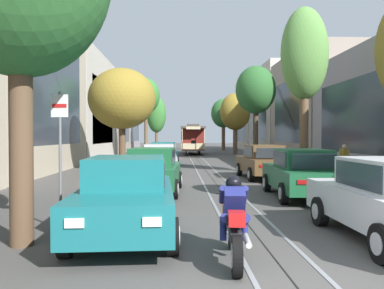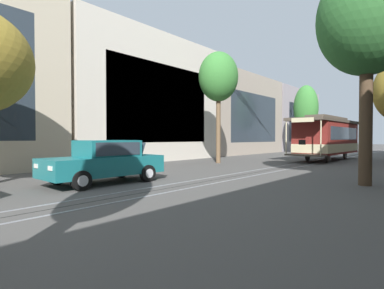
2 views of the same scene
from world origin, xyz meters
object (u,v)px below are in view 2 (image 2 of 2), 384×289
object	(u,v)px
parked_car_teal_fourth_left	(105,161)
street_tree_kerb_left_mid	(218,78)
street_tree_kerb_left_fourth	(306,108)
cable_car_trolley	(327,138)
street_tree_kerb_right_mid	(367,20)

from	to	relation	value
parked_car_teal_fourth_left	street_tree_kerb_left_mid	distance (m)	11.23
street_tree_kerb_left_fourth	cable_car_trolley	distance (m)	9.60
parked_car_teal_fourth_left	street_tree_kerb_left_mid	xyz separation A→B (m)	(-2.03, 9.92, 4.86)
street_tree_kerb_left_mid	street_tree_kerb_left_fourth	bearing A→B (deg)	89.63
street_tree_kerb_left_fourth	cable_car_trolley	world-z (taller)	street_tree_kerb_left_fourth
street_tree_kerb_left_fourth	parked_car_teal_fourth_left	bearing A→B (deg)	-85.68
parked_car_teal_fourth_left	street_tree_kerb_left_fourth	distance (m)	25.86
parked_car_teal_fourth_left	street_tree_kerb_right_mid	xyz separation A→B (m)	(7.38, 5.67, 4.96)
cable_car_trolley	parked_car_teal_fourth_left	bearing A→B (deg)	-98.33
street_tree_kerb_right_mid	parked_car_teal_fourth_left	bearing A→B (deg)	-142.45
parked_car_teal_fourth_left	street_tree_kerb_left_fourth	size ratio (longest dim) A/B	0.61
street_tree_kerb_left_fourth	street_tree_kerb_right_mid	xyz separation A→B (m)	(9.31, -19.81, 0.97)
street_tree_kerb_left_mid	street_tree_kerb_right_mid	distance (m)	10.32
street_tree_kerb_left_fourth	street_tree_kerb_left_mid	bearing A→B (deg)	-90.37
street_tree_kerb_right_mid	street_tree_kerb_left_mid	bearing A→B (deg)	155.73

